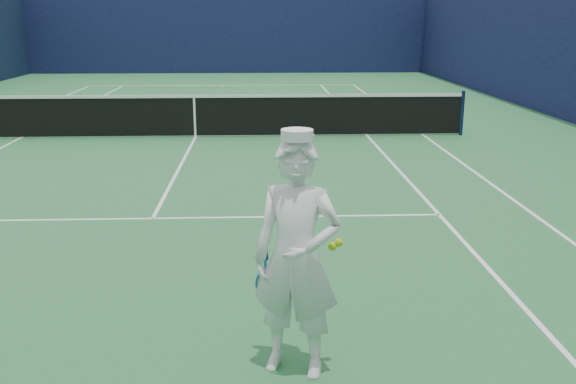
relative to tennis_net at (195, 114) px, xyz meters
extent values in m
plane|color=#286A38|center=(0.00, 0.00, -0.55)|extent=(80.00, 80.00, 0.00)
cube|color=white|center=(0.00, 11.88, -0.55)|extent=(11.03, 0.06, 0.01)
cube|color=white|center=(5.49, 0.00, -0.55)|extent=(0.06, 23.83, 0.01)
cube|color=white|center=(-4.12, 0.00, -0.55)|extent=(0.06, 23.77, 0.01)
cube|color=white|center=(4.12, 0.00, -0.55)|extent=(0.06, 23.77, 0.01)
cube|color=white|center=(0.00, 6.40, -0.55)|extent=(8.23, 0.06, 0.01)
cube|color=white|center=(0.00, -6.40, -0.55)|extent=(8.23, 0.06, 0.01)
cube|color=white|center=(0.00, 0.00, -0.55)|extent=(0.06, 12.80, 0.01)
cube|color=white|center=(0.00, 11.73, -0.55)|extent=(0.06, 0.30, 0.01)
cube|color=#10153B|center=(0.00, 18.00, 1.45)|extent=(20.12, 0.12, 4.00)
cylinder|color=#141E4C|center=(6.40, 0.00, -0.02)|extent=(0.09, 0.09, 1.07)
cube|color=black|center=(0.00, 0.00, -0.05)|extent=(12.79, 0.02, 0.92)
cube|color=white|center=(0.00, 0.00, 0.42)|extent=(12.79, 0.04, 0.07)
cube|color=white|center=(0.00, 0.00, -0.08)|extent=(0.05, 0.03, 0.94)
imported|color=white|center=(1.81, -10.50, 0.40)|extent=(0.81, 0.65, 1.91)
cylinder|color=white|center=(1.81, -10.50, 1.38)|extent=(0.24, 0.24, 0.08)
cube|color=white|center=(1.85, -10.38, 1.35)|extent=(0.20, 0.15, 0.02)
cylinder|color=navy|center=(1.57, -10.34, 0.44)|extent=(0.06, 0.10, 0.22)
cube|color=#1E5EA4|center=(1.57, -10.28, 0.26)|extent=(0.03, 0.03, 0.14)
torus|color=#1E5EA4|center=(1.60, -10.23, 0.05)|extent=(0.31, 0.19, 0.29)
cube|color=beige|center=(1.60, -10.23, 0.05)|extent=(0.21, 0.07, 0.30)
sphere|color=#AECD17|center=(2.09, -10.49, 0.50)|extent=(0.07, 0.07, 0.07)
sphere|color=#AECD17|center=(2.13, -10.48, 0.53)|extent=(0.07, 0.07, 0.07)
camera|label=1|loc=(1.53, -15.15, 2.22)|focal=40.00mm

